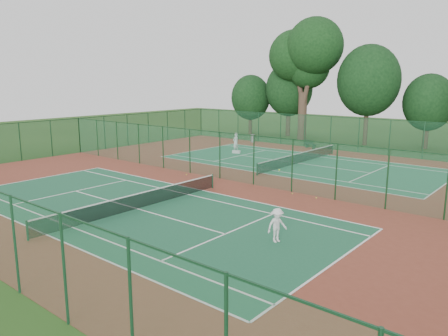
{
  "coord_description": "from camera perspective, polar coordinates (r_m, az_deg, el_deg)",
  "views": [
    {
      "loc": [
        18.93,
        -24.2,
        7.22
      ],
      "look_at": [
        1.22,
        -2.85,
        1.6
      ],
      "focal_mm": 35.0,
      "sensor_mm": 36.0,
      "label": 1
    }
  ],
  "objects": [
    {
      "name": "player_near",
      "position": [
        19.92,
        6.95,
        -7.42
      ],
      "size": [
        0.92,
        1.16,
        1.57
      ],
      "primitive_type": "imported",
      "rotation": [
        0.0,
        0.0,
        1.19
      ],
      "color": "silver",
      "rests_on": "court_near"
    },
    {
      "name": "stray_ball_b",
      "position": [
        27.68,
        11.96,
        -3.82
      ],
      "size": [
        0.07,
        0.07,
        0.07
      ],
      "primitive_type": "sphere",
      "color": "#D7F338",
      "rests_on": "red_pad"
    },
    {
      "name": "tennis_net_far",
      "position": [
        38.8,
        9.83,
        1.38
      ],
      "size": [
        0.1,
        12.9,
        0.97
      ],
      "color": "#13361F",
      "rests_on": "ground"
    },
    {
      "name": "fence_west",
      "position": [
        46.17,
        -18.37,
        4.08
      ],
      "size": [
        0.09,
        36.0,
        3.5
      ],
      "rotation": [
        0.0,
        0.0,
        1.57
      ],
      "color": "#16432A",
      "rests_on": "ground"
    },
    {
      "name": "fence_north",
      "position": [
        46.57,
        15.45,
        4.31
      ],
      "size": [
        40.0,
        0.09,
        3.5
      ],
      "color": "#1A5033",
      "rests_on": "ground"
    },
    {
      "name": "fence_divider",
      "position": [
        31.21,
        1.61,
        1.38
      ],
      "size": [
        40.0,
        0.09,
        3.5
      ],
      "color": "#1B5334",
      "rests_on": "ground"
    },
    {
      "name": "trash_bin",
      "position": [
        51.42,
        3.78,
        3.89
      ],
      "size": [
        0.63,
        0.63,
        0.92
      ],
      "primitive_type": "cylinder",
      "rotation": [
        0.0,
        0.0,
        -0.27
      ],
      "color": "slate",
      "rests_on": "red_pad"
    },
    {
      "name": "evergreen_row",
      "position": [
        52.34,
        18.69,
        2.92
      ],
      "size": [
        39.0,
        5.0,
        12.0
      ],
      "primitive_type": null,
      "color": "black",
      "rests_on": "ground"
    },
    {
      "name": "big_tree",
      "position": [
        54.11,
        10.65,
        14.35
      ],
      "size": [
        9.32,
        6.82,
        14.32
      ],
      "color": "#3B2A20",
      "rests_on": "ground"
    },
    {
      "name": "ground",
      "position": [
        31.56,
        1.6,
        -1.77
      ],
      "size": [
        120.0,
        120.0,
        0.0
      ],
      "primitive_type": "plane",
      "color": "#234816",
      "rests_on": "ground"
    },
    {
      "name": "tennis_net_near",
      "position": [
        25.18,
        -11.17,
        -4.14
      ],
      "size": [
        0.1,
        12.9,
        0.97
      ],
      "color": "#163D26",
      "rests_on": "ground"
    },
    {
      "name": "player_far",
      "position": [
        44.28,
        1.53,
        3.36
      ],
      "size": [
        0.52,
        0.74,
        1.93
      ],
      "primitive_type": "imported",
      "rotation": [
        0.0,
        0.0,
        -1.65
      ],
      "color": "silver",
      "rests_on": "court_far"
    },
    {
      "name": "bench",
      "position": [
        47.66,
        11.16,
        3.1
      ],
      "size": [
        1.5,
        0.95,
        0.89
      ],
      "rotation": [
        0.0,
        0.0,
        -0.4
      ],
      "color": "black",
      "rests_on": "red_pad"
    },
    {
      "name": "court_far",
      "position": [
        38.89,
        9.81,
        0.61
      ],
      "size": [
        23.77,
        10.97,
        0.01
      ],
      "primitive_type": "cube",
      "color": "#226B47",
      "rests_on": "red_pad"
    },
    {
      "name": "court_near",
      "position": [
        25.33,
        -11.13,
        -5.3
      ],
      "size": [
        23.77,
        10.97,
        0.01
      ],
      "primitive_type": "cube",
      "color": "#1C593A",
      "rests_on": "red_pad"
    },
    {
      "name": "stray_ball_a",
      "position": [
        28.45,
        8.9,
        -3.3
      ],
      "size": [
        0.06,
        0.06,
        0.06
      ],
      "primitive_type": "sphere",
      "color": "#CCE936",
      "rests_on": "red_pad"
    },
    {
      "name": "red_pad",
      "position": [
        31.56,
        1.6,
        -1.76
      ],
      "size": [
        40.0,
        36.0,
        0.01
      ],
      "primitive_type": "cube",
      "color": "brown",
      "rests_on": "ground"
    },
    {
      "name": "kit_bag",
      "position": [
        43.56,
        1.62,
        2.12
      ],
      "size": [
        0.85,
        0.52,
        0.3
      ],
      "primitive_type": "cube",
      "rotation": [
        0.0,
        0.0,
        0.3
      ],
      "color": "silver",
      "rests_on": "red_pad"
    },
    {
      "name": "stray_ball_c",
      "position": [
        33.74,
        -4.92,
        -0.86
      ],
      "size": [
        0.07,
        0.07,
        0.07
      ],
      "primitive_type": "sphere",
      "color": "yellow",
      "rests_on": "red_pad"
    }
  ]
}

